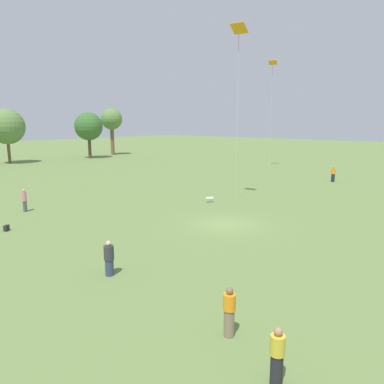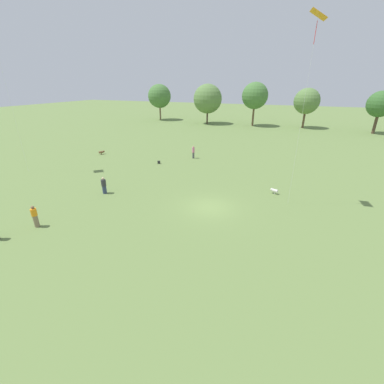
{
  "view_description": "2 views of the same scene",
  "coord_description": "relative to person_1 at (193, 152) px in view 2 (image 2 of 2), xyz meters",
  "views": [
    {
      "loc": [
        -20.67,
        -14.47,
        7.1
      ],
      "look_at": [
        -3.1,
        0.43,
        2.7
      ],
      "focal_mm": 35.0,
      "sensor_mm": 36.0,
      "label": 1
    },
    {
      "loc": [
        6.1,
        -19.39,
        10.11
      ],
      "look_at": [
        -0.31,
        -3.42,
        2.76
      ],
      "focal_mm": 24.0,
      "sensor_mm": 36.0,
      "label": 2
    }
  ],
  "objects": [
    {
      "name": "ground_plane",
      "position": [
        7.21,
        -14.31,
        -0.92
      ],
      "size": [
        240.0,
        240.0,
        0.0
      ],
      "primitive_type": "plane",
      "color": "olive"
    },
    {
      "name": "dog_0",
      "position": [
        12.15,
        -9.08,
        -0.58
      ],
      "size": [
        0.75,
        0.46,
        0.52
      ],
      "rotation": [
        0.0,
        0.0,
        1.28
      ],
      "color": "silver",
      "rests_on": "ground_plane"
    },
    {
      "name": "tree_1",
      "position": [
        -9.26,
        33.44,
        5.35
      ],
      "size": [
        7.34,
        7.34,
        9.94
      ],
      "color": "brown",
      "rests_on": "ground_plane"
    },
    {
      "name": "kite_3",
      "position": [
        13.57,
        -10.86,
        13.12
      ],
      "size": [
        1.26,
        1.4,
        14.79
      ],
      "rotation": [
        0.0,
        0.0,
        0.95
      ],
      "color": "orange",
      "rests_on": "ground_plane"
    },
    {
      "name": "tree_3",
      "position": [
        14.62,
        35.36,
        5.22
      ],
      "size": [
        5.85,
        5.85,
        9.08
      ],
      "color": "brown",
      "rests_on": "ground_plane"
    },
    {
      "name": "tree_4",
      "position": [
        28.77,
        32.78,
        5.1
      ],
      "size": [
        5.28,
        5.28,
        8.7
      ],
      "color": "brown",
      "rests_on": "ground_plane"
    },
    {
      "name": "picnic_bag_0",
      "position": [
        -3.34,
        -4.27,
        -0.72
      ],
      "size": [
        0.43,
        0.37,
        0.39
      ],
      "rotation": [
        0.0,
        0.0,
        0.53
      ],
      "color": "#262628",
      "rests_on": "ground_plane"
    },
    {
      "name": "tree_0",
      "position": [
        -24.56,
        35.61,
        5.66
      ],
      "size": [
        6.49,
        6.49,
        9.84
      ],
      "color": "brown",
      "rests_on": "ground_plane"
    },
    {
      "name": "tree_2",
      "position": [
        2.72,
        34.06,
        6.28
      ],
      "size": [
        6.3,
        6.3,
        10.37
      ],
      "color": "brown",
      "rests_on": "ground_plane"
    },
    {
      "name": "dog_1",
      "position": [
        -13.86,
        -3.14,
        -0.56
      ],
      "size": [
        0.68,
        0.86,
        0.55
      ],
      "rotation": [
        0.0,
        0.0,
        5.72
      ],
      "color": "brown",
      "rests_on": "ground_plane"
    },
    {
      "name": "person_1",
      "position": [
        0.0,
        0.0,
        0.0
      ],
      "size": [
        0.49,
        0.49,
        1.82
      ],
      "rotation": [
        0.0,
        0.0,
        4.07
      ],
      "color": "#4C4C51",
      "rests_on": "ground_plane"
    },
    {
      "name": "person_2",
      "position": [
        -3.96,
        -22.35,
        -0.06
      ],
      "size": [
        0.52,
        0.52,
        1.74
      ],
      "rotation": [
        0.0,
        0.0,
        3.44
      ],
      "color": "#847056",
      "rests_on": "ground_plane"
    },
    {
      "name": "person_3",
      "position": [
        -3.42,
        -15.23,
        -0.1
      ],
      "size": [
        0.61,
        0.61,
        1.68
      ],
      "rotation": [
        0.0,
        0.0,
        0.4
      ],
      "color": "#333D5B",
      "rests_on": "ground_plane"
    }
  ]
}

